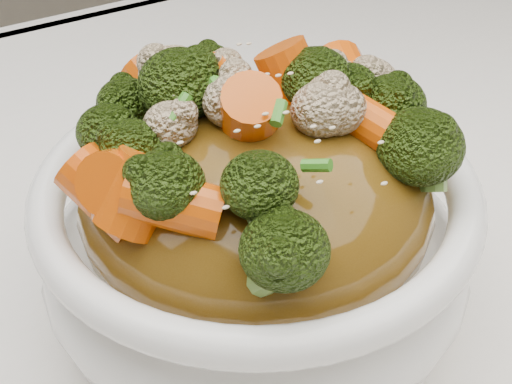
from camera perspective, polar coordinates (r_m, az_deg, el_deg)
tablecloth at (r=0.41m, az=2.97°, el=-11.52°), size 1.20×0.80×0.04m
bowl at (r=0.38m, az=0.00°, el=-3.72°), size 0.23×0.23×0.08m
sauce_base at (r=0.36m, az=0.00°, el=-0.36°), size 0.18×0.18×0.09m
carrots at (r=0.33m, az=0.00°, el=7.85°), size 0.18×0.18×0.05m
broccoli at (r=0.33m, az=0.00°, el=7.70°), size 0.18×0.18×0.04m
cauliflower at (r=0.33m, az=0.00°, el=7.42°), size 0.18×0.18×0.03m
scallions at (r=0.33m, az=0.00°, el=7.99°), size 0.14×0.14×0.02m
sesame_seeds at (r=0.33m, az=0.00°, el=7.99°), size 0.16×0.16×0.01m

